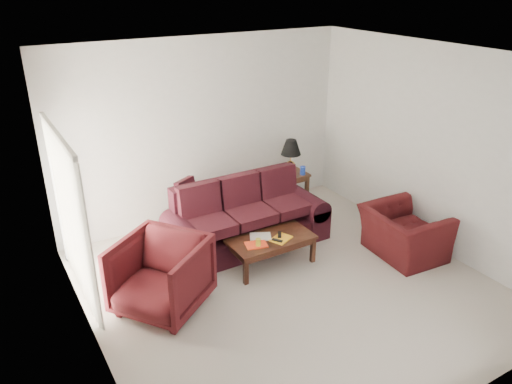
# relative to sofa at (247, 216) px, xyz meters

# --- Properties ---
(floor) EXTENTS (5.00, 5.00, 0.00)m
(floor) POSITION_rel_sofa_xyz_m (-0.07, -1.23, -0.50)
(floor) COLOR beige
(floor) RESTS_ON ground
(blinds) EXTENTS (0.10, 2.00, 2.16)m
(blinds) POSITION_rel_sofa_xyz_m (-2.49, 0.07, 0.58)
(blinds) COLOR silver
(blinds) RESTS_ON ground
(sofa) EXTENTS (2.47, 1.12, 1.00)m
(sofa) POSITION_rel_sofa_xyz_m (0.00, 0.00, 0.00)
(sofa) COLOR black
(sofa) RESTS_ON ground
(throw_pillow) EXTENTS (0.42, 0.33, 0.39)m
(throw_pillow) POSITION_rel_sofa_xyz_m (-0.62, 0.84, 0.23)
(throw_pillow) COLOR black
(throw_pillow) RESTS_ON sofa
(end_table) EXTENTS (0.56, 0.56, 0.60)m
(end_table) POSITION_rel_sofa_xyz_m (1.40, 0.92, -0.20)
(end_table) COLOR #533A1C
(end_table) RESTS_ON ground
(table_lamp) EXTENTS (0.47, 0.47, 0.59)m
(table_lamp) POSITION_rel_sofa_xyz_m (1.43, 0.95, 0.40)
(table_lamp) COLOR gold
(table_lamp) RESTS_ON end_table
(clock) EXTENTS (0.15, 0.06, 0.15)m
(clock) POSITION_rel_sofa_xyz_m (1.15, 0.76, 0.17)
(clock) COLOR silver
(clock) RESTS_ON end_table
(blue_canister) EXTENTS (0.12, 0.12, 0.15)m
(blue_canister) POSITION_rel_sofa_xyz_m (1.54, 0.73, 0.17)
(blue_canister) COLOR #1A3AAE
(blue_canister) RESTS_ON end_table
(picture_frame) EXTENTS (0.18, 0.19, 0.05)m
(picture_frame) POSITION_rel_sofa_xyz_m (1.21, 1.06, 0.18)
(picture_frame) COLOR silver
(picture_frame) RESTS_ON end_table
(floor_lamp) EXTENTS (0.34, 0.34, 1.61)m
(floor_lamp) POSITION_rel_sofa_xyz_m (-2.39, 0.97, 0.31)
(floor_lamp) COLOR silver
(floor_lamp) RESTS_ON ground
(armchair_left) EXTENTS (1.42, 1.42, 0.94)m
(armchair_left) POSITION_rel_sofa_xyz_m (-1.69, -0.83, -0.03)
(armchair_left) COLOR #400E12
(armchair_left) RESTS_ON ground
(armchair_right) EXTENTS (1.04, 1.17, 0.72)m
(armchair_right) POSITION_rel_sofa_xyz_m (1.83, -1.42, -0.14)
(armchair_right) COLOR #3A0D0F
(armchair_right) RESTS_ON ground
(coffee_table) EXTENTS (1.34, 0.93, 0.43)m
(coffee_table) POSITION_rel_sofa_xyz_m (0.01, -0.66, -0.29)
(coffee_table) COLOR black
(coffee_table) RESTS_ON ground
(magazine_red) EXTENTS (0.34, 0.29, 0.02)m
(magazine_red) POSITION_rel_sofa_xyz_m (-0.27, -0.72, -0.07)
(magazine_red) COLOR red
(magazine_red) RESTS_ON coffee_table
(magazine_white) EXTENTS (0.37, 0.33, 0.02)m
(magazine_white) POSITION_rel_sofa_xyz_m (-0.10, -0.56, -0.07)
(magazine_white) COLOR beige
(magazine_white) RESTS_ON coffee_table
(magazine_orange) EXTENTS (0.36, 0.32, 0.02)m
(magazine_orange) POSITION_rel_sofa_xyz_m (0.12, -0.76, -0.07)
(magazine_orange) COLOR #EFA51C
(magazine_orange) RESTS_ON coffee_table
(remote_a) EXTENTS (0.12, 0.15, 0.02)m
(remote_a) POSITION_rel_sofa_xyz_m (0.03, -0.80, -0.05)
(remote_a) COLOR black
(remote_a) RESTS_ON coffee_table
(remote_b) EXTENTS (0.14, 0.17, 0.02)m
(remote_b) POSITION_rel_sofa_xyz_m (0.15, -0.67, -0.05)
(remote_b) COLOR black
(remote_b) RESTS_ON coffee_table
(yellow_glass) EXTENTS (0.08, 0.08, 0.12)m
(yellow_glass) POSITION_rel_sofa_xyz_m (-0.27, -0.77, -0.01)
(yellow_glass) COLOR yellow
(yellow_glass) RESTS_ON coffee_table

